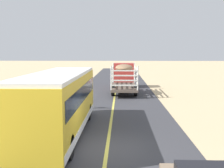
{
  "coord_description": "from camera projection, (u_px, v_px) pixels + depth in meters",
  "views": [
    {
      "loc": [
        0.6,
        -11.98,
        4.28
      ],
      "look_at": [
        0.0,
        6.62,
        2.13
      ],
      "focal_mm": 44.76,
      "sensor_mm": 36.0,
      "label": 1
    }
  ],
  "objects": [
    {
      "name": "ground_plane",
      "position": [
        107.0,
        148.0,
        12.41
      ],
      "size": [
        240.0,
        240.0,
        0.0
      ],
      "primitive_type": "plane",
      "color": "#CCB284"
    },
    {
      "name": "road_surface",
      "position": [
        107.0,
        148.0,
        12.41
      ],
      "size": [
        8.0,
        120.0,
        0.02
      ],
      "primitive_type": "cube",
      "color": "#38383D",
      "rests_on": "ground"
    },
    {
      "name": "road_centre_line",
      "position": [
        107.0,
        148.0,
        12.41
      ],
      "size": [
        0.16,
        117.6,
        0.0
      ],
      "primitive_type": "cube",
      "color": "#D8CC4C",
      "rests_on": "road_surface"
    },
    {
      "name": "livestock_truck",
      "position": [
        124.0,
        74.0,
        31.36
      ],
      "size": [
        2.53,
        9.7,
        3.02
      ],
      "color": "#B2332D",
      "rests_on": "road_surface"
    },
    {
      "name": "bus",
      "position": [
        59.0,
        102.0,
        14.19
      ],
      "size": [
        2.54,
        10.0,
        3.21
      ],
      "color": "gold",
      "rests_on": "road_surface"
    },
    {
      "name": "car_far",
      "position": [
        123.0,
        73.0,
        48.19
      ],
      "size": [
        1.8,
        4.4,
        1.46
      ],
      "color": "silver",
      "rests_on": "road_surface"
    }
  ]
}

